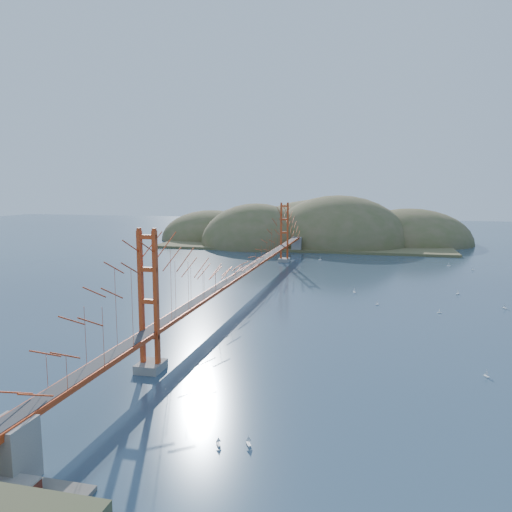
% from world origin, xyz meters
% --- Properties ---
extents(ground, '(320.00, 320.00, 0.00)m').
position_xyz_m(ground, '(0.00, 0.00, 0.00)').
color(ground, '#2C4258').
rests_on(ground, ground).
extents(bridge, '(2.20, 94.40, 12.00)m').
position_xyz_m(bridge, '(0.00, 0.18, 7.01)').
color(bridge, gray).
rests_on(bridge, ground).
extents(far_headlands, '(84.00, 58.00, 25.00)m').
position_xyz_m(far_headlands, '(2.21, 68.52, 0.00)').
color(far_headlands, brown).
rests_on(far_headlands, ground).
extents(sailboat_1, '(0.64, 0.64, 0.69)m').
position_xyz_m(sailboat_1, '(33.18, -0.76, 0.15)').
color(sailboat_1, white).
rests_on(sailboat_1, ground).
extents(sailboat_2, '(0.50, 0.43, 0.57)m').
position_xyz_m(sailboat_2, '(25.13, -4.87, 0.14)').
color(sailboat_2, white).
rests_on(sailboat_2, ground).
extents(sailboat_10, '(0.54, 0.54, 0.58)m').
position_xyz_m(sailboat_10, '(9.04, -40.00, 0.14)').
color(sailboat_10, white).
rests_on(sailboat_10, ground).
extents(sailboat_7, '(0.66, 0.62, 0.74)m').
position_xyz_m(sailboat_7, '(30.95, 32.28, 0.16)').
color(sailboat_7, white).
rests_on(sailboat_7, ground).
extents(sailboat_0, '(0.61, 0.63, 0.70)m').
position_xyz_m(sailboat_0, '(14.80, 4.21, 0.15)').
color(sailboat_0, white).
rests_on(sailboat_0, ground).
extents(sailboat_6, '(0.55, 0.55, 0.60)m').
position_xyz_m(sailboat_6, '(26.41, -25.01, 0.14)').
color(sailboat_6, white).
rests_on(sailboat_6, ground).
extents(sailboat_14, '(0.54, 0.54, 0.56)m').
position_xyz_m(sailboat_14, '(17.98, -2.40, 0.13)').
color(sailboat_14, white).
rests_on(sailboat_14, ground).
extents(sailboat_12, '(0.54, 0.47, 0.62)m').
position_xyz_m(sailboat_12, '(6.66, 33.97, 0.14)').
color(sailboat_12, white).
rests_on(sailboat_12, ground).
extents(sailboat_4, '(0.65, 0.65, 0.68)m').
position_xyz_m(sailboat_4, '(28.82, 6.50, 0.15)').
color(sailboat_4, white).
rests_on(sailboat_4, ground).
extents(sailboat_extra_0, '(0.60, 0.60, 0.65)m').
position_xyz_m(sailboat_extra_0, '(10.74, -39.56, 0.15)').
color(sailboat_extra_0, white).
rests_on(sailboat_extra_0, ground).
extents(sailboat_extra_1, '(0.60, 0.60, 0.63)m').
position_xyz_m(sailboat_extra_1, '(34.44, 28.07, 0.14)').
color(sailboat_extra_1, white).
rests_on(sailboat_extra_1, ground).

